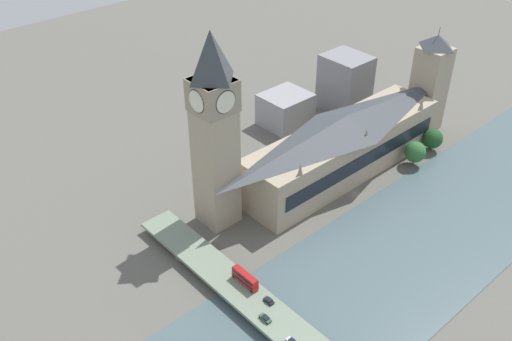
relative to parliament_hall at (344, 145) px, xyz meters
name	(u,v)px	position (x,y,z in m)	size (l,w,h in m)	color
ground_plane	(356,194)	(-15.49, 8.00, -14.75)	(600.00, 600.00, 0.00)	#605E56
river_water	(427,234)	(-52.21, 8.00, -14.60)	(61.45, 360.00, 0.30)	#4C6066
parliament_hall	(344,145)	(0.00, 0.00, 0.00)	(25.43, 105.75, 29.69)	tan
clock_tower	(214,128)	(11.22, 63.76, 28.79)	(15.02, 15.02, 81.37)	tan
victoria_tower	(430,83)	(0.05, -64.04, 10.24)	(14.34, 14.34, 53.96)	tan
road_bridge	(289,332)	(-52.21, 85.31, -11.35)	(154.90, 13.34, 4.23)	#5D6A59
double_decker_bus_mid	(245,278)	(-27.07, 82.34, -7.90)	(11.55, 2.64, 4.75)	red
car_northbound_lead	(269,301)	(-39.01, 82.09, -9.81)	(3.88, 1.92, 1.42)	black
car_northbound_tail	(265,318)	(-43.87, 88.16, -9.77)	(4.49, 1.90, 1.51)	#2D5638
city_block_west	(285,109)	(49.96, -12.29, -6.24)	(21.18, 23.73, 17.01)	#939399
city_block_center	(345,83)	(40.57, -47.63, 0.77)	(23.53, 20.47, 31.03)	gray
tree_embankment_near	(433,139)	(-16.63, -47.38, -8.19)	(9.70, 9.70, 11.41)	brown
tree_embankment_mid	(415,152)	(-18.63, -29.91, -7.54)	(9.96, 9.96, 12.20)	brown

